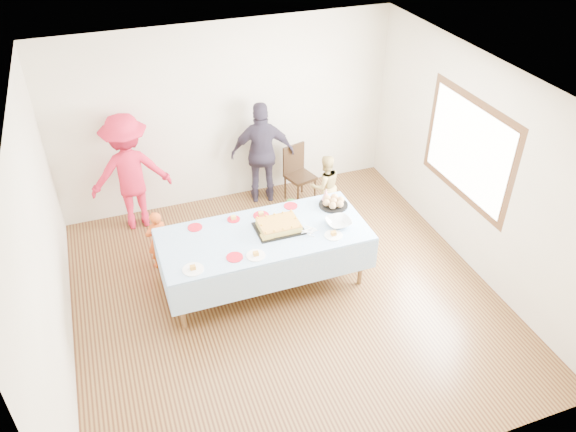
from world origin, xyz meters
name	(u,v)px	position (x,y,z in m)	size (l,w,h in m)	color
ground	(285,296)	(0.00, 0.00, 0.00)	(5.00, 5.00, 0.00)	#412112
room_walls	(289,172)	(0.05, 0.00, 1.77)	(5.04, 5.04, 2.72)	beige
party_table	(264,237)	(-0.15, 0.33, 0.72)	(2.50, 1.10, 0.78)	brown
birthday_cake	(279,226)	(0.05, 0.36, 0.83)	(0.57, 0.43, 0.10)	black
rolls_tray	(333,203)	(0.87, 0.59, 0.83)	(0.38, 0.38, 0.11)	black
punch_bowl	(338,223)	(0.76, 0.18, 0.82)	(0.31, 0.31, 0.08)	silver
party_hat	(326,195)	(0.82, 0.73, 0.87)	(0.11, 0.11, 0.19)	white
fork_pile	(311,230)	(0.38, 0.16, 0.81)	(0.24, 0.18, 0.07)	white
plate_red_far_a	(195,227)	(-0.90, 0.72, 0.79)	(0.18, 0.18, 0.01)	red
plate_red_far_b	(234,219)	(-0.41, 0.73, 0.79)	(0.16, 0.16, 0.01)	red
plate_red_far_c	(261,215)	(-0.07, 0.69, 0.79)	(0.20, 0.20, 0.01)	red
plate_red_far_d	(291,206)	(0.35, 0.76, 0.79)	(0.17, 0.17, 0.01)	red
plate_red_near	(235,257)	(-0.60, 0.01, 0.79)	(0.19, 0.19, 0.01)	red
plate_white_left	(193,269)	(-1.09, -0.04, 0.79)	(0.24, 0.24, 0.01)	white
plate_white_mid	(256,256)	(-0.37, -0.05, 0.79)	(0.22, 0.22, 0.01)	white
plate_white_right	(334,235)	(0.62, 0.00, 0.79)	(0.22, 0.22, 0.01)	white
dining_chair	(297,170)	(0.93, 2.06, 0.49)	(0.47, 0.47, 0.88)	black
toddler_left	(158,240)	(-1.33, 1.13, 0.42)	(0.30, 0.20, 0.83)	#CF4F19
toddler_mid	(291,224)	(0.42, 0.92, 0.38)	(0.37, 0.24, 0.76)	#2F6A23
toddler_right	(325,186)	(1.16, 1.52, 0.48)	(0.47, 0.36, 0.96)	tan
adult_left	(130,172)	(-1.49, 2.20, 0.86)	(1.11, 0.64, 1.71)	red
adult_right	(263,153)	(0.44, 2.20, 0.80)	(0.94, 0.39, 1.60)	#322B3B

